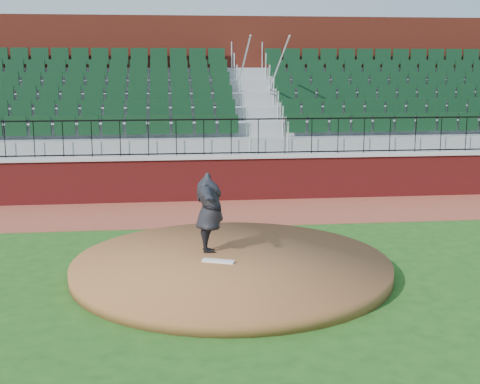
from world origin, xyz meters
The scene contains 10 objects.
ground centered at (0.00, 0.00, 0.00)m, with size 90.00×90.00×0.00m, color #1D4C15.
warning_track centered at (0.00, 5.40, 0.01)m, with size 34.00×3.20×0.01m, color brown.
field_wall centered at (0.00, 7.00, 0.60)m, with size 34.00×0.35×1.20m, color maroon.
wall_cap centered at (0.00, 7.00, 1.25)m, with size 34.00×0.45×0.10m, color #B7B7B7.
wall_railing centered at (0.00, 7.00, 1.80)m, with size 34.00×0.05×1.00m, color black, non-canonical shape.
seating_stands centered at (0.00, 9.72, 2.30)m, with size 34.00×5.10×4.60m, color gray, non-canonical shape.
concourse_wall centered at (0.00, 12.52, 2.75)m, with size 34.00×0.50×5.50m, color maroon.
pitchers_mound centered at (-0.29, 0.33, 0.12)m, with size 5.87×5.87×0.25m, color brown.
pitching_rubber centered at (-0.55, 0.23, 0.27)m, with size 0.59×0.15×0.04m, color white.
pitcher centered at (-0.66, 0.94, 1.03)m, with size 1.91×0.52×1.55m, color black.
Camera 1 is at (-1.46, -11.11, 3.79)m, focal length 48.49 mm.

